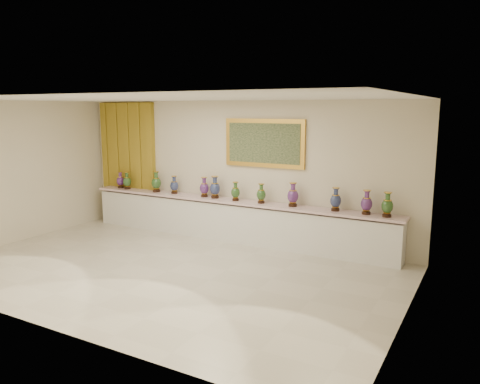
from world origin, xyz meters
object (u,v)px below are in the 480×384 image
Objects in this scene: vase_0 at (120,181)px; vase_2 at (156,183)px; vase_1 at (127,181)px; counter at (231,221)px.

vase_2 is (1.13, -0.01, 0.04)m from vase_0.
vase_1 reaches higher than vase_0.
vase_2 is (-2.02, -0.03, 0.68)m from counter.
vase_2 is at bearing -0.75° from vase_0.
vase_0 is 0.96× the size of vase_1.
vase_0 is 0.26m from vase_1.
counter is at bearing 0.79° from vase_2.
vase_0 is 0.82× the size of vase_2.
vase_2 is at bearing 1.99° from vase_1.
vase_2 reaches higher than vase_0.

